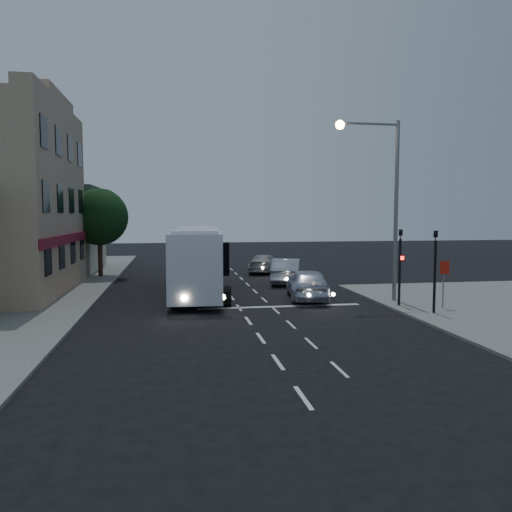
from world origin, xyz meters
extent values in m
plane|color=black|center=(0.00, 0.00, 0.00)|extent=(120.00, 120.00, 0.00)
cube|color=silver|center=(0.00, -10.00, 0.01)|extent=(0.12, 1.60, 0.01)
cube|color=silver|center=(0.00, -7.00, 0.01)|extent=(0.12, 1.60, 0.01)
cube|color=silver|center=(0.00, -4.00, 0.01)|extent=(0.12, 1.60, 0.01)
cube|color=silver|center=(0.00, -1.00, 0.01)|extent=(0.12, 1.60, 0.01)
cube|color=silver|center=(0.00, 2.00, 0.01)|extent=(0.12, 1.60, 0.01)
cube|color=silver|center=(0.00, 5.00, 0.01)|extent=(0.12, 1.60, 0.01)
cube|color=silver|center=(0.00, 8.00, 0.01)|extent=(0.12, 1.60, 0.01)
cube|color=silver|center=(0.00, 11.00, 0.01)|extent=(0.12, 1.60, 0.01)
cube|color=silver|center=(0.00, 14.00, 0.01)|extent=(0.12, 1.60, 0.01)
cube|color=silver|center=(0.00, 17.00, 0.01)|extent=(0.12, 1.60, 0.01)
cube|color=silver|center=(1.60, -8.00, 0.01)|extent=(0.10, 1.50, 0.01)
cube|color=silver|center=(1.60, -5.00, 0.01)|extent=(0.10, 1.50, 0.01)
cube|color=silver|center=(1.60, -2.00, 0.01)|extent=(0.10, 1.50, 0.01)
cube|color=silver|center=(1.60, 1.00, 0.01)|extent=(0.10, 1.50, 0.01)
cube|color=silver|center=(1.60, 4.00, 0.01)|extent=(0.10, 1.50, 0.01)
cube|color=silver|center=(1.60, 7.00, 0.01)|extent=(0.10, 1.50, 0.01)
cube|color=silver|center=(1.60, 10.00, 0.01)|extent=(0.10, 1.50, 0.01)
cube|color=silver|center=(1.60, 13.00, 0.01)|extent=(0.10, 1.50, 0.01)
cube|color=silver|center=(1.60, 16.00, 0.01)|extent=(0.10, 1.50, 0.01)
cube|color=silver|center=(1.60, 19.00, 0.01)|extent=(0.10, 1.50, 0.01)
cube|color=silver|center=(2.00, 2.00, 0.01)|extent=(8.00, 0.35, 0.01)
cube|color=white|center=(-1.77, 6.80, 1.97)|extent=(3.29, 12.25, 3.23)
cube|color=white|center=(-1.77, 6.80, 3.64)|extent=(2.86, 11.83, 0.18)
cube|color=black|center=(-1.77, 0.79, 2.47)|extent=(2.33, 0.27, 1.51)
cube|color=black|center=(-0.50, 7.30, 2.63)|extent=(0.68, 10.08, 0.91)
cube|color=black|center=(-3.04, 7.30, 2.63)|extent=(0.68, 10.08, 0.91)
cube|color=maroon|center=(-0.49, 7.81, 1.51)|extent=(0.38, 5.54, 1.41)
cube|color=maroon|center=(-3.05, 7.81, 1.51)|extent=(0.38, 5.54, 1.41)
cylinder|color=black|center=(-3.03, 2.56, 0.50)|extent=(0.42, 1.03, 1.01)
cylinder|color=black|center=(-0.51, 2.56, 0.50)|extent=(0.42, 1.03, 1.01)
cylinder|color=black|center=(-3.03, 9.32, 0.50)|extent=(0.42, 1.03, 1.01)
cylinder|color=black|center=(-0.51, 9.32, 0.50)|extent=(0.42, 1.03, 1.01)
cylinder|color=black|center=(-3.03, 11.04, 0.50)|extent=(0.42, 1.03, 1.01)
cylinder|color=black|center=(-0.51, 11.04, 0.50)|extent=(0.42, 1.03, 1.01)
cylinder|color=#FFF2CC|center=(-2.63, 0.72, 0.76)|extent=(0.27, 0.07, 0.26)
cylinder|color=#FFF2CC|center=(-0.91, 0.72, 0.76)|extent=(0.27, 0.07, 0.26)
imported|color=silver|center=(3.87, 3.80, 0.82)|extent=(2.62, 5.07, 1.65)
imported|color=#B8B9C7|center=(4.19, 10.07, 0.81)|extent=(3.04, 5.23, 1.63)
imported|color=#9C9C9C|center=(3.87, 16.41, 0.70)|extent=(3.48, 5.22, 1.41)
cylinder|color=black|center=(7.60, 0.80, 1.72)|extent=(0.12, 0.12, 3.20)
imported|color=black|center=(7.60, 0.80, 3.77)|extent=(0.15, 0.18, 0.90)
cube|color=black|center=(7.60, 0.62, 2.42)|extent=(0.25, 0.12, 0.30)
cube|color=#FF0C0C|center=(7.60, 0.55, 2.42)|extent=(0.16, 0.02, 0.18)
cylinder|color=black|center=(8.30, -1.20, 1.72)|extent=(0.12, 0.12, 3.20)
imported|color=black|center=(8.30, -1.20, 3.77)|extent=(0.18, 0.15, 0.90)
cylinder|color=slate|center=(9.30, -0.20, 1.12)|extent=(0.06, 0.06, 2.00)
cube|color=#A5180A|center=(9.30, -0.27, 2.02)|extent=(0.45, 0.03, 0.60)
cylinder|color=slate|center=(8.00, 2.20, 4.62)|extent=(0.20, 0.20, 9.00)
cylinder|color=slate|center=(6.50, 2.20, 8.92)|extent=(3.00, 0.12, 0.12)
sphere|color=#FFBF59|center=(5.00, 2.20, 8.82)|extent=(0.44, 0.44, 0.44)
cube|color=tan|center=(-9.50, 8.00, 10.37)|extent=(1.00, 12.00, 0.50)
cube|color=tan|center=(-9.50, 8.00, 10.87)|extent=(1.00, 6.00, 0.50)
cube|color=maroon|center=(-8.95, 8.00, 3.12)|extent=(0.15, 12.00, 0.50)
cube|color=black|center=(-8.98, 3.50, 2.32)|extent=(0.06, 1.30, 1.50)
cube|color=black|center=(-8.98, 6.50, 2.32)|extent=(0.06, 1.30, 1.50)
cube|color=black|center=(-8.98, 9.50, 2.32)|extent=(0.06, 1.30, 1.50)
cube|color=black|center=(-8.98, 12.50, 2.32)|extent=(0.06, 1.30, 1.50)
cube|color=black|center=(-8.98, 3.50, 5.32)|extent=(0.06, 1.30, 1.50)
cube|color=black|center=(-8.98, 6.50, 5.32)|extent=(0.06, 1.30, 1.50)
cube|color=black|center=(-8.98, 9.50, 5.32)|extent=(0.06, 1.30, 1.50)
cube|color=black|center=(-8.98, 12.50, 5.32)|extent=(0.06, 1.30, 1.50)
cube|color=black|center=(-8.98, 3.50, 8.32)|extent=(0.06, 1.30, 1.50)
cube|color=black|center=(-8.98, 6.50, 8.32)|extent=(0.06, 1.30, 1.50)
cube|color=black|center=(-8.98, 9.50, 8.32)|extent=(0.06, 1.30, 1.50)
cube|color=black|center=(-8.98, 12.50, 8.32)|extent=(0.06, 1.30, 1.50)
cube|color=#9E9382|center=(-13.50, 20.00, 3.12)|extent=(9.00, 9.00, 6.00)
cube|color=#354F3C|center=(-13.50, 20.00, 6.37)|extent=(9.40, 9.40, 0.50)
cylinder|color=black|center=(-8.20, 15.00, 1.52)|extent=(0.32, 0.32, 2.80)
sphere|color=#163916|center=(-8.20, 15.00, 4.32)|extent=(4.00, 4.00, 4.00)
sphere|color=black|center=(-8.00, 15.60, 5.02)|extent=(2.60, 2.60, 2.60)
sphere|color=#163916|center=(-8.50, 14.40, 4.72)|extent=(2.40, 2.40, 2.40)
camera|label=1|loc=(-3.07, -21.46, 4.43)|focal=35.00mm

